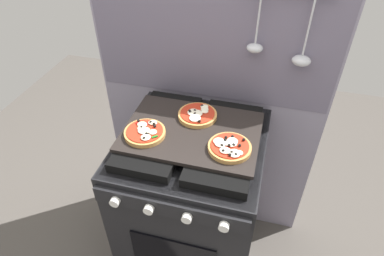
{
  "coord_description": "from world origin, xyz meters",
  "views": [
    {
      "loc": [
        0.27,
        -0.99,
        1.77
      ],
      "look_at": [
        0.0,
        0.0,
        0.93
      ],
      "focal_mm": 31.21,
      "sensor_mm": 36.0,
      "label": 1
    }
  ],
  "objects_px": {
    "baking_tray": "(192,131)",
    "pizza_left": "(145,132)",
    "pizza_center": "(198,115)",
    "stove": "(192,203)",
    "pizza_right": "(229,147)"
  },
  "relations": [
    {
      "from": "baking_tray",
      "to": "pizza_left",
      "type": "bearing_deg",
      "value": -156.01
    },
    {
      "from": "baking_tray",
      "to": "pizza_center",
      "type": "xyz_separation_m",
      "value": [
        0.0,
        0.09,
        0.02
      ]
    },
    {
      "from": "stove",
      "to": "baking_tray",
      "type": "xyz_separation_m",
      "value": [
        0.0,
        0.0,
        0.46
      ]
    },
    {
      "from": "stove",
      "to": "pizza_right",
      "type": "xyz_separation_m",
      "value": [
        0.16,
        -0.07,
        0.48
      ]
    },
    {
      "from": "pizza_right",
      "to": "pizza_center",
      "type": "height_order",
      "value": "same"
    },
    {
      "from": "pizza_right",
      "to": "pizza_center",
      "type": "distance_m",
      "value": 0.23
    },
    {
      "from": "stove",
      "to": "pizza_left",
      "type": "xyz_separation_m",
      "value": [
        -0.17,
        -0.07,
        0.48
      ]
    },
    {
      "from": "stove",
      "to": "pizza_center",
      "type": "xyz_separation_m",
      "value": [
        0.0,
        0.09,
        0.48
      ]
    },
    {
      "from": "baking_tray",
      "to": "pizza_right",
      "type": "relative_size",
      "value": 3.32
    },
    {
      "from": "pizza_left",
      "to": "pizza_center",
      "type": "distance_m",
      "value": 0.24
    },
    {
      "from": "pizza_left",
      "to": "stove",
      "type": "bearing_deg",
      "value": 23.53
    },
    {
      "from": "baking_tray",
      "to": "pizza_right",
      "type": "distance_m",
      "value": 0.18
    },
    {
      "from": "pizza_left",
      "to": "pizza_center",
      "type": "bearing_deg",
      "value": 43.27
    },
    {
      "from": "pizza_right",
      "to": "pizza_center",
      "type": "bearing_deg",
      "value": 134.46
    },
    {
      "from": "stove",
      "to": "pizza_left",
      "type": "relative_size",
      "value": 5.53
    }
  ]
}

